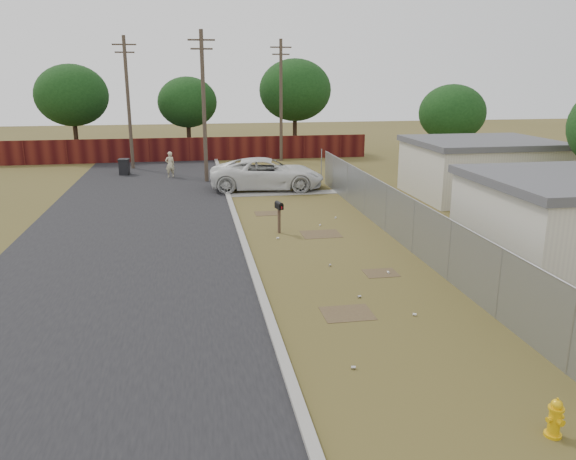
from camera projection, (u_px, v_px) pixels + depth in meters
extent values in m
plane|color=brown|center=(331.00, 257.00, 20.49)|extent=(120.00, 120.00, 0.00)
cube|color=black|center=(139.00, 214.00, 26.85)|extent=(9.00, 60.00, 0.02)
cube|color=#A4A199|center=(233.00, 209.00, 27.58)|extent=(0.25, 60.00, 0.12)
cube|color=#A4A199|center=(281.00, 193.00, 31.40)|extent=(6.20, 1.00, 0.03)
cylinder|color=gray|center=(572.00, 333.00, 12.18)|extent=(0.06, 0.06, 2.00)
cylinder|color=gray|center=(499.00, 284.00, 15.03)|extent=(0.06, 0.06, 2.00)
cylinder|color=gray|center=(449.00, 251.00, 17.88)|extent=(0.06, 0.06, 2.00)
cylinder|color=gray|center=(413.00, 227.00, 20.73)|extent=(0.06, 0.06, 2.00)
cylinder|color=gray|center=(386.00, 208.00, 23.58)|extent=(0.06, 0.06, 2.00)
cylinder|color=gray|center=(365.00, 194.00, 26.43)|extent=(0.06, 0.06, 2.00)
cylinder|color=gray|center=(347.00, 182.00, 29.28)|extent=(0.06, 0.06, 2.00)
cylinder|color=gray|center=(333.00, 173.00, 32.13)|extent=(0.06, 0.06, 2.00)
cylinder|color=gray|center=(321.00, 165.00, 34.98)|extent=(0.06, 0.06, 2.00)
cylinder|color=gray|center=(405.00, 195.00, 21.41)|extent=(0.04, 26.00, 0.04)
cube|color=slate|center=(404.00, 220.00, 21.68)|extent=(0.01, 26.00, 2.00)
cube|color=black|center=(404.00, 237.00, 21.87)|extent=(0.03, 26.00, 0.60)
cube|color=#4F1711|center=(176.00, 150.00, 43.01)|extent=(30.00, 0.12, 1.80)
cylinder|color=#483930|center=(204.00, 108.00, 33.83)|extent=(0.24, 0.24, 9.00)
cube|color=#483930|center=(201.00, 40.00, 32.79)|extent=(1.60, 0.10, 0.10)
cube|color=#483930|center=(202.00, 49.00, 32.92)|extent=(1.30, 0.10, 0.10)
cylinder|color=#483930|center=(128.00, 104.00, 38.71)|extent=(0.24, 0.24, 9.00)
cube|color=#483930|center=(124.00, 44.00, 37.67)|extent=(1.60, 0.10, 0.10)
cube|color=#483930|center=(125.00, 52.00, 37.80)|extent=(1.30, 0.10, 0.10)
cylinder|color=#483930|center=(281.00, 101.00, 42.41)|extent=(0.24, 0.24, 9.00)
cube|color=#483930|center=(281.00, 47.00, 41.37)|extent=(1.60, 0.10, 0.10)
cube|color=#483930|center=(281.00, 54.00, 41.51)|extent=(1.30, 0.10, 0.10)
cube|color=beige|center=(480.00, 171.00, 30.39)|extent=(7.00, 6.00, 2.80)
cube|color=#4C4D51|center=(482.00, 142.00, 29.97)|extent=(7.28, 6.24, 0.30)
cylinder|color=#302115|center=(76.00, 136.00, 45.29)|extent=(0.36, 0.36, 3.30)
ellipsoid|color=black|center=(72.00, 95.00, 44.43)|extent=(5.70, 5.70, 4.84)
cylinder|color=#302115|center=(189.00, 136.00, 47.78)|extent=(0.36, 0.36, 2.86)
ellipsoid|color=black|center=(187.00, 102.00, 47.03)|extent=(4.94, 4.94, 4.20)
cylinder|color=#302115|center=(295.00, 131.00, 48.22)|extent=(0.36, 0.36, 3.52)
ellipsoid|color=black|center=(295.00, 90.00, 47.30)|extent=(6.08, 6.08, 5.17)
cylinder|color=#302115|center=(449.00, 150.00, 39.37)|extent=(0.36, 0.36, 2.64)
ellipsoid|color=black|center=(452.00, 113.00, 38.68)|extent=(4.56, 4.56, 3.88)
cylinder|color=#DEA80B|center=(553.00, 434.00, 10.31)|extent=(0.36, 0.36, 0.06)
cylinder|color=#DEA80B|center=(554.00, 421.00, 10.23)|extent=(0.26, 0.26, 0.53)
cylinder|color=#DEA80B|center=(556.00, 408.00, 10.16)|extent=(0.33, 0.33, 0.05)
sphere|color=#DEA80B|center=(557.00, 405.00, 10.14)|extent=(0.24, 0.24, 0.21)
cylinder|color=#DEA80B|center=(558.00, 399.00, 10.11)|extent=(0.04, 0.04, 0.06)
cylinder|color=#DEA80B|center=(549.00, 420.00, 10.18)|extent=(0.11, 0.12, 0.10)
cylinder|color=#DEA80B|center=(560.00, 417.00, 10.26)|extent=(0.11, 0.12, 0.10)
cylinder|color=#DEA80B|center=(560.00, 422.00, 10.10)|extent=(0.15, 0.13, 0.13)
cube|color=#4F3B2D|center=(279.00, 220.00, 23.45)|extent=(0.12, 0.12, 1.11)
cube|color=black|center=(279.00, 206.00, 23.29)|extent=(0.31, 0.56, 0.20)
cylinder|color=black|center=(279.00, 204.00, 23.26)|extent=(0.31, 0.56, 0.20)
cube|color=red|center=(282.00, 208.00, 23.03)|extent=(0.03, 0.05, 0.11)
imported|color=silver|center=(267.00, 174.00, 32.42)|extent=(6.83, 3.77, 1.81)
imported|color=beige|center=(170.00, 165.00, 36.20)|extent=(0.71, 0.58, 1.68)
cube|color=black|center=(124.00, 167.00, 37.27)|extent=(0.67, 0.67, 1.00)
cube|color=black|center=(124.00, 159.00, 37.13)|extent=(0.74, 0.74, 0.08)
cylinder|color=black|center=(129.00, 174.00, 37.11)|extent=(0.07, 0.21, 0.21)
cylinder|color=silver|center=(415.00, 314.00, 15.45)|extent=(0.12, 0.11, 0.07)
cylinder|color=silver|center=(359.00, 296.00, 16.70)|extent=(0.12, 0.10, 0.07)
cylinder|color=silver|center=(388.00, 272.00, 18.75)|extent=(0.07, 0.10, 0.07)
cylinder|color=silver|center=(353.00, 367.00, 12.65)|extent=(0.11, 0.09, 0.07)
cylinder|color=silver|center=(320.00, 225.00, 24.68)|extent=(0.11, 0.12, 0.07)
cylinder|color=silver|center=(330.00, 265.00, 19.46)|extent=(0.12, 0.12, 0.07)
cylinder|color=silver|center=(336.00, 218.00, 25.97)|extent=(0.11, 0.12, 0.07)
cylinder|color=silver|center=(278.00, 238.00, 22.70)|extent=(0.10, 0.07, 0.07)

